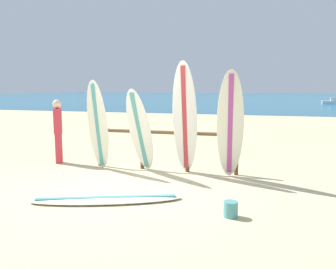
# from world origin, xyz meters

# --- Properties ---
(ground_plane) EXTENTS (120.00, 120.00, 0.00)m
(ground_plane) POSITION_xyz_m (0.00, 0.00, 0.00)
(ground_plane) COLOR beige
(ocean_water) EXTENTS (120.00, 80.00, 0.01)m
(ocean_water) POSITION_xyz_m (0.00, 58.00, 0.00)
(ocean_water) COLOR #196B93
(ocean_water) RESTS_ON ground
(surfboard_rack) EXTENTS (3.37, 0.09, 1.03)m
(surfboard_rack) POSITION_xyz_m (0.47, 1.56, 0.66)
(surfboard_rack) COLOR brown
(surfboard_rack) RESTS_ON ground
(surfboard_leaning_far_left) EXTENTS (0.49, 0.53, 2.07)m
(surfboard_leaning_far_left) POSITION_xyz_m (-1.00, 1.17, 1.04)
(surfboard_leaning_far_left) COLOR white
(surfboard_leaning_far_left) RESTS_ON ground
(surfboard_leaning_left) EXTENTS (0.60, 0.90, 1.89)m
(surfboard_leaning_left) POSITION_xyz_m (0.03, 1.15, 0.95)
(surfboard_leaning_left) COLOR white
(surfboard_leaning_left) RESTS_ON ground
(surfboard_leaning_center_left) EXTENTS (0.56, 0.64, 2.45)m
(surfboard_leaning_center_left) POSITION_xyz_m (1.01, 1.29, 1.23)
(surfboard_leaning_center_left) COLOR white
(surfboard_leaning_center_left) RESTS_ON ground
(surfboard_leaning_center) EXTENTS (0.61, 0.67, 2.26)m
(surfboard_leaning_center) POSITION_xyz_m (1.99, 1.16, 1.13)
(surfboard_leaning_center) COLOR silver
(surfboard_leaning_center) RESTS_ON ground
(surfboard_lying_on_sand) EXTENTS (2.58, 1.43, 0.08)m
(surfboard_lying_on_sand) POSITION_xyz_m (0.15, -0.84, 0.04)
(surfboard_lying_on_sand) COLOR white
(surfboard_lying_on_sand) RESTS_ON ground
(beachgoer_standing) EXTENTS (0.25, 0.30, 1.60)m
(beachgoer_standing) POSITION_xyz_m (-2.30, 1.57, 0.88)
(beachgoer_standing) COLOR #D8333F
(beachgoer_standing) RESTS_ON ground
(small_boat_offshore) EXTENTS (2.73, 0.84, 0.71)m
(small_boat_offshore) POSITION_xyz_m (9.89, 36.00, 0.26)
(small_boat_offshore) COLOR silver
(small_boat_offshore) RESTS_ON ocean_water
(sand_bucket) EXTENTS (0.21, 0.21, 0.24)m
(sand_bucket) POSITION_xyz_m (2.24, -1.00, 0.12)
(sand_bucket) COLOR teal
(sand_bucket) RESTS_ON ground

